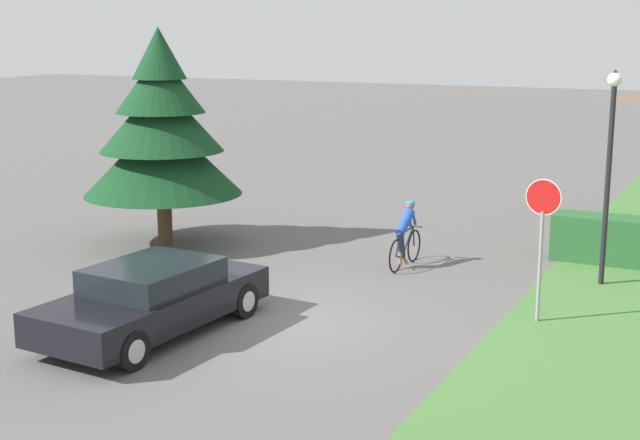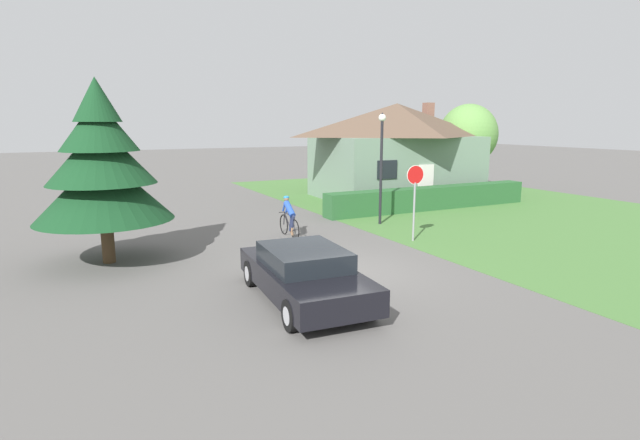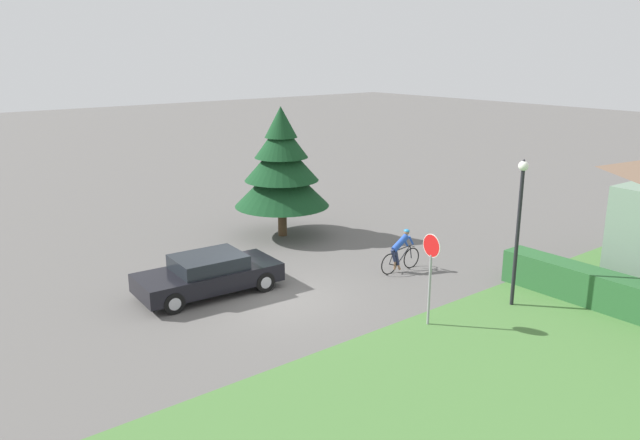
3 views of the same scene
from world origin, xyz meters
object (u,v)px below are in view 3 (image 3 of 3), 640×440
object	(u,v)px
stop_sign	(431,262)
street_lamp	(519,213)
conifer_tall_near	(282,168)
cyclist	(401,251)
sedan_left_lane	(209,274)

from	to	relation	value
stop_sign	street_lamp	xyz separation A→B (m)	(0.63, 3.04, 1.01)
stop_sign	conifer_tall_near	bearing A→B (deg)	-5.39
cyclist	stop_sign	distance (m)	4.55
conifer_tall_near	sedan_left_lane	bearing A→B (deg)	-55.40
conifer_tall_near	cyclist	bearing A→B (deg)	6.67
cyclist	stop_sign	xyz separation A→B (m)	(3.59, -2.55, 1.13)
sedan_left_lane	stop_sign	bearing A→B (deg)	-54.17
stop_sign	street_lamp	world-z (taller)	street_lamp
sedan_left_lane	street_lamp	world-z (taller)	street_lamp
street_lamp	conifer_tall_near	bearing A→B (deg)	-173.34
sedan_left_lane	conifer_tall_near	xyz separation A→B (m)	(-3.80, 5.51, 2.20)
street_lamp	cyclist	bearing A→B (deg)	-173.36
sedan_left_lane	cyclist	bearing A→B (deg)	-16.36
sedan_left_lane	cyclist	size ratio (longest dim) A/B	2.52
sedan_left_lane	stop_sign	size ratio (longest dim) A/B	1.73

